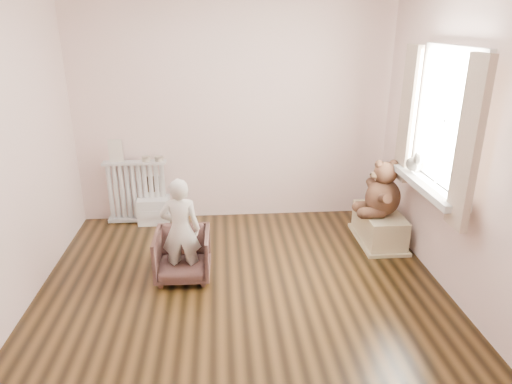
{
  "coord_description": "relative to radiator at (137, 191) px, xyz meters",
  "views": [
    {
      "loc": [
        -0.16,
        -3.37,
        2.25
      ],
      "look_at": [
        0.15,
        0.45,
        0.8
      ],
      "focal_mm": 32.0,
      "sensor_mm": 36.0,
      "label": 1
    }
  ],
  "objects": [
    {
      "name": "floor",
      "position": [
        1.14,
        -1.68,
        -0.39
      ],
      "size": [
        3.6,
        3.6,
        0.01
      ],
      "primitive_type": "cube",
      "color": "black",
      "rests_on": "ground"
    },
    {
      "name": "back_wall",
      "position": [
        1.14,
        0.12,
        0.91
      ],
      "size": [
        3.6,
        0.02,
        2.6
      ],
      "primitive_type": "cube",
      "color": "white",
      "rests_on": "ground"
    },
    {
      "name": "front_wall",
      "position": [
        1.14,
        -3.48,
        0.91
      ],
      "size": [
        3.6,
        0.02,
        2.6
      ],
      "primitive_type": "cube",
      "color": "white",
      "rests_on": "ground"
    },
    {
      "name": "right_wall",
      "position": [
        2.94,
        -1.68,
        0.91
      ],
      "size": [
        0.02,
        3.6,
        2.6
      ],
      "primitive_type": "cube",
      "color": "white",
      "rests_on": "ground"
    },
    {
      "name": "window",
      "position": [
        2.9,
        -1.38,
        1.06
      ],
      "size": [
        0.03,
        0.9,
        1.1
      ],
      "primitive_type": "cube",
      "color": "white",
      "rests_on": "right_wall"
    },
    {
      "name": "window_sill",
      "position": [
        2.81,
        -1.38,
        0.48
      ],
      "size": [
        0.22,
        1.1,
        0.06
      ],
      "primitive_type": "cube",
      "color": "silver",
      "rests_on": "right_wall"
    },
    {
      "name": "curtain_left",
      "position": [
        2.79,
        -1.95,
        1.0
      ],
      "size": [
        0.06,
        0.26,
        1.3
      ],
      "primitive_type": "cube",
      "color": "#C4AF95",
      "rests_on": "right_wall"
    },
    {
      "name": "curtain_right",
      "position": [
        2.79,
        -0.81,
        1.0
      ],
      "size": [
        0.06,
        0.26,
        1.3
      ],
      "primitive_type": "cube",
      "color": "#C4AF95",
      "rests_on": "right_wall"
    },
    {
      "name": "radiator",
      "position": [
        0.0,
        0.0,
        0.0
      ],
      "size": [
        0.71,
        0.13,
        0.75
      ],
      "primitive_type": "cube",
      "color": "silver",
      "rests_on": "floor"
    },
    {
      "name": "paper_doll",
      "position": [
        -0.19,
        0.0,
        0.49
      ],
      "size": [
        0.16,
        0.01,
        0.26
      ],
      "primitive_type": "cube",
      "color": "beige",
      "rests_on": "radiator"
    },
    {
      "name": "tin_a",
      "position": [
        0.14,
        0.0,
        0.39
      ],
      "size": [
        0.1,
        0.1,
        0.06
      ],
      "primitive_type": "cylinder",
      "color": "#A59E8C",
      "rests_on": "radiator"
    },
    {
      "name": "tin_b",
      "position": [
        0.28,
        0.0,
        0.38
      ],
      "size": [
        0.1,
        0.1,
        0.05
      ],
      "primitive_type": "cylinder",
      "color": "#A59E8C",
      "rests_on": "radiator"
    },
    {
      "name": "toy_vanity",
      "position": [
        0.18,
        -0.03,
        -0.11
      ],
      "size": [
        0.36,
        0.26,
        0.56
      ],
      "primitive_type": "cube",
      "color": "silver",
      "rests_on": "floor"
    },
    {
      "name": "armchair",
      "position": [
        0.61,
        -1.3,
        -0.16
      ],
      "size": [
        0.5,
        0.51,
        0.46
      ],
      "primitive_type": "imported",
      "rotation": [
        0.0,
        0.0,
        -0.02
      ],
      "color": "#4F322D",
      "rests_on": "floor"
    },
    {
      "name": "child",
      "position": [
        0.61,
        -1.35,
        0.11
      ],
      "size": [
        0.36,
        0.24,
        0.97
      ],
      "primitive_type": "imported",
      "rotation": [
        0.0,
        0.0,
        3.13
      ],
      "color": "beige",
      "rests_on": "armchair"
    },
    {
      "name": "toy_bench",
      "position": [
        2.66,
        -0.72,
        -0.19
      ],
      "size": [
        0.39,
        0.73,
        0.34
      ],
      "primitive_type": "cube",
      "color": "beige",
      "rests_on": "floor"
    },
    {
      "name": "teddy_bear",
      "position": [
        2.64,
        -0.78,
        0.28
      ],
      "size": [
        0.48,
        0.37,
        0.58
      ],
      "primitive_type": null,
      "rotation": [
        0.0,
        0.0,
        0.01
      ],
      "color": "#392216",
      "rests_on": "toy_bench"
    },
    {
      "name": "plush_cat",
      "position": [
        2.8,
        -1.07,
        0.61
      ],
      "size": [
        0.19,
        0.26,
        0.2
      ],
      "primitive_type": null,
      "rotation": [
        0.0,
        0.0,
        -0.18
      ],
      "color": "slate",
      "rests_on": "window_sill"
    }
  ]
}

